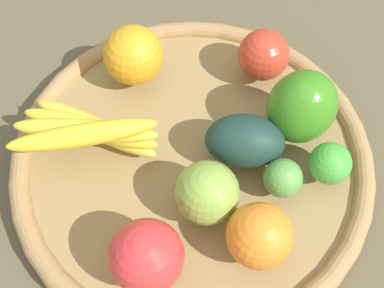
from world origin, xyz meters
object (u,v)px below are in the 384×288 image
at_px(orange_0, 259,236).
at_px(banana_bunch, 88,130).
at_px(lime_0, 283,178).
at_px(lime_1, 330,163).
at_px(orange_1, 134,55).
at_px(apple_1, 146,256).
at_px(avocado, 245,141).
at_px(bell_pepper, 302,107).
at_px(apple_2, 263,55).
at_px(apple_0, 207,193).

bearing_deg(orange_0, banana_bunch, -90.68).
bearing_deg(lime_0, lime_1, 141.38).
distance_m(orange_1, banana_bunch, 0.12).
relative_size(apple_1, lime_0, 1.72).
relative_size(avocado, bell_pepper, 0.96).
xyz_separation_m(apple_2, apple_0, (0.21, 0.05, 0.00)).
height_order(apple_0, banana_bunch, apple_0).
bearing_deg(apple_2, apple_0, 12.38).
height_order(banana_bunch, lime_0, banana_bunch).
height_order(apple_2, bell_pepper, bell_pepper).
height_order(apple_2, banana_bunch, apple_2).
bearing_deg(bell_pepper, apple_1, -163.55).
xyz_separation_m(banana_bunch, avocado, (-0.09, 0.16, 0.00)).
xyz_separation_m(apple_2, lime_0, (0.14, 0.10, -0.01)).
bearing_deg(orange_0, lime_1, 169.18).
bearing_deg(orange_1, avocado, 81.34).
bearing_deg(lime_1, apple_0, -39.98).
distance_m(bell_pepper, lime_0, 0.09).
distance_m(apple_1, orange_0, 0.12).
bearing_deg(apple_1, bell_pepper, 168.83).
bearing_deg(lime_0, avocado, -102.58).
relative_size(apple_2, bell_pepper, 0.68).
bearing_deg(bell_pepper, banana_bunch, 156.15).
distance_m(apple_2, bell_pepper, 0.10).
height_order(lime_1, avocado, avocado).
distance_m(banana_bunch, lime_1, 0.28).
height_order(apple_2, orange_0, orange_0).
distance_m(apple_0, avocado, 0.08).
relative_size(banana_bunch, orange_0, 2.47).
xyz_separation_m(avocado, bell_pepper, (-0.07, 0.04, 0.02)).
bearing_deg(apple_0, bell_pepper, 166.41).
xyz_separation_m(banana_bunch, lime_0, (-0.08, 0.22, -0.01)).
height_order(apple_0, lime_0, apple_0).
distance_m(lime_1, avocado, 0.10).
distance_m(apple_0, orange_0, 0.07).
bearing_deg(bell_pepper, apple_2, 82.58).
distance_m(apple_2, avocado, 0.13).
height_order(apple_1, orange_0, apple_1).
xyz_separation_m(apple_0, orange_0, (0.01, 0.07, -0.00)).
height_order(banana_bunch, orange_0, orange_0).
relative_size(lime_1, orange_0, 0.70).
bearing_deg(orange_1, apple_2, 125.29).
bearing_deg(apple_2, orange_0, 28.34).
distance_m(lime_1, bell_pepper, 0.07).
relative_size(banana_bunch, bell_pepper, 1.79).
relative_size(apple_0, avocado, 0.77).
distance_m(orange_1, apple_2, 0.17).
xyz_separation_m(orange_1, apple_1, (0.20, 0.17, 0.00)).
bearing_deg(orange_1, banana_bunch, 10.03).
bearing_deg(apple_1, orange_0, 135.00).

